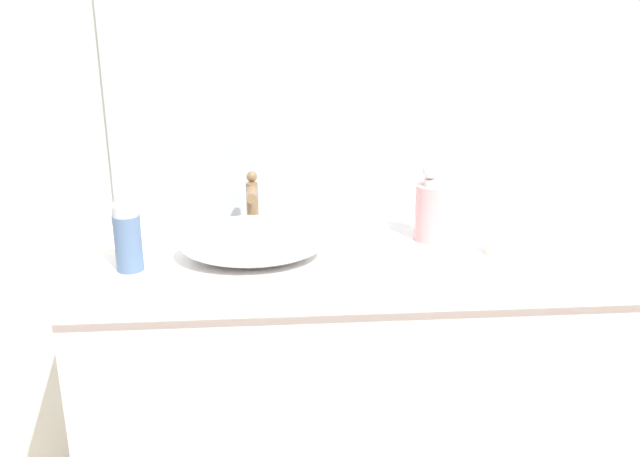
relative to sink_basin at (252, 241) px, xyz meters
name	(u,v)px	position (x,y,z in m)	size (l,w,h in m)	color
bathroom_wall_rear	(343,67)	(0.26, 0.32, 0.38)	(6.00, 0.06, 2.60)	silver
vanity_counter	(380,398)	(0.34, 0.01, -0.48)	(1.60, 0.54, 0.87)	white
wall_mirror_panel	(375,56)	(0.34, 0.28, 0.41)	(1.45, 0.01, 0.93)	#B2BCC6
sink_basin	(252,241)	(0.00, 0.00, 0.00)	(0.37, 0.26, 0.10)	white
faucet	(252,202)	(0.00, 0.15, 0.05)	(0.03, 0.12, 0.18)	brown
soap_dispenser	(429,208)	(0.47, 0.10, 0.04)	(0.07, 0.07, 0.21)	pink
lotion_bottle	(128,238)	(-0.30, -0.04, 0.03)	(0.07, 0.07, 0.17)	#54719B
candle_jar	(497,246)	(0.62, -0.01, -0.03)	(0.06, 0.06, 0.05)	silver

